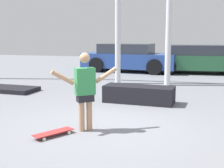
% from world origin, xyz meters
% --- Properties ---
extents(ground_plane, '(36.00, 36.00, 0.00)m').
position_xyz_m(ground_plane, '(0.00, 0.00, 0.00)').
color(ground_plane, slate).
extents(skateboarder, '(1.05, 0.83, 1.45)m').
position_xyz_m(skateboarder, '(-0.25, -0.23, 0.81)').
color(skateboarder, tan).
rests_on(skateboarder, ground_plane).
extents(skateboard, '(0.58, 0.75, 0.08)m').
position_xyz_m(skateboard, '(-0.70, -0.68, 0.06)').
color(skateboard, red).
rests_on(skateboard, ground_plane).
extents(grind_box, '(1.87, 0.84, 0.44)m').
position_xyz_m(grind_box, '(0.35, 2.36, 0.22)').
color(grind_box, black).
rests_on(grind_box, ground_plane).
extents(parked_car_blue, '(4.57, 2.26, 1.32)m').
position_xyz_m(parked_car_blue, '(-1.16, 9.02, 0.65)').
color(parked_car_blue, '#284793').
rests_on(parked_car_blue, ground_plane).
extents(parked_car_green, '(4.64, 2.17, 1.29)m').
position_xyz_m(parked_car_green, '(2.05, 9.20, 0.64)').
color(parked_car_green, '#28603D').
rests_on(parked_car_green, ground_plane).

